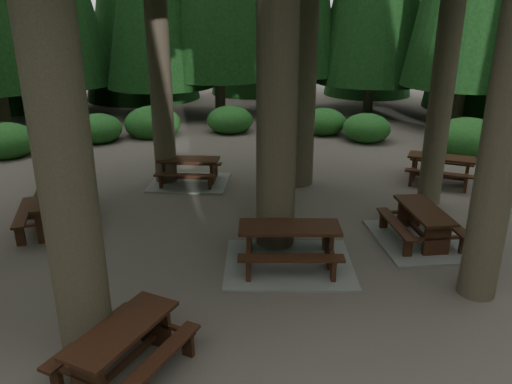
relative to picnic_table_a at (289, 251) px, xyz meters
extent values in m
plane|color=#4D443F|center=(-0.86, 0.83, -0.31)|extent=(80.00, 80.00, 0.00)
cube|color=gray|center=(0.00, 0.00, -0.29)|extent=(2.95, 2.59, 0.05)
cube|color=#321A0F|center=(0.00, 0.00, 0.53)|extent=(2.14, 1.16, 0.07)
cube|color=#321A0F|center=(0.13, 0.66, 0.19)|extent=(2.04, 0.66, 0.06)
cube|color=#321A0F|center=(-0.13, -0.66, 0.19)|extent=(2.04, 0.66, 0.06)
cube|color=#321A0F|center=(-0.80, 0.15, 0.09)|extent=(0.21, 0.62, 0.81)
cube|color=#321A0F|center=(-0.80, 0.15, 0.16)|extent=(0.40, 1.62, 0.07)
cube|color=#321A0F|center=(0.80, -0.15, 0.09)|extent=(0.21, 0.62, 0.81)
cube|color=#321A0F|center=(0.80, -0.15, 0.16)|extent=(0.40, 1.62, 0.07)
cube|color=#321A0F|center=(0.00, 0.00, -0.11)|extent=(1.67, 0.41, 0.09)
cube|color=#321A0F|center=(-5.06, 2.82, 0.49)|extent=(0.94, 2.00, 0.06)
cube|color=#321A0F|center=(-5.70, 2.76, 0.17)|extent=(0.46, 1.95, 0.05)
cube|color=#321A0F|center=(-4.41, 2.89, 0.17)|extent=(0.46, 1.95, 0.05)
cube|color=#321A0F|center=(-4.98, 2.05, 0.07)|extent=(0.60, 0.14, 0.77)
cube|color=#321A0F|center=(-4.98, 2.05, 0.14)|extent=(1.56, 0.24, 0.06)
cube|color=#321A0F|center=(-5.13, 3.59, 0.07)|extent=(0.60, 0.14, 0.77)
cube|color=#321A0F|center=(-5.13, 3.59, 0.14)|extent=(1.56, 0.24, 0.06)
cube|color=#321A0F|center=(-5.06, 2.82, -0.12)|extent=(0.25, 1.61, 0.09)
cube|color=gray|center=(-1.68, 5.54, -0.29)|extent=(2.69, 2.41, 0.05)
cube|color=#321A0F|center=(-1.68, 5.54, 0.43)|extent=(1.90, 1.13, 0.06)
cube|color=#321A0F|center=(-1.53, 6.12, 0.13)|extent=(1.79, 0.70, 0.05)
cube|color=#321A0F|center=(-1.84, 4.96, 0.13)|extent=(1.79, 0.70, 0.05)
cube|color=#321A0F|center=(-2.37, 5.72, 0.04)|extent=(0.22, 0.55, 0.71)
cube|color=#321A0F|center=(-2.37, 5.72, 0.10)|extent=(0.44, 1.41, 0.06)
cube|color=#321A0F|center=(-0.99, 5.36, 0.04)|extent=(0.22, 0.55, 0.71)
cube|color=#321A0F|center=(-0.99, 5.36, 0.10)|extent=(0.44, 1.41, 0.06)
cube|color=#321A0F|center=(-1.68, 5.54, -0.13)|extent=(1.46, 0.46, 0.08)
cube|color=#321A0F|center=(5.76, 4.24, 0.48)|extent=(1.98, 1.66, 0.06)
cube|color=#321A0F|center=(6.10, 4.76, 0.16)|extent=(1.72, 1.27, 0.05)
cube|color=#321A0F|center=(5.41, 3.71, 0.16)|extent=(1.72, 1.27, 0.05)
cube|color=#321A0F|center=(5.13, 4.66, 0.07)|extent=(0.39, 0.53, 0.76)
cube|color=#321A0F|center=(5.13, 4.66, 0.13)|extent=(0.91, 1.31, 0.06)
cube|color=#321A0F|center=(6.39, 3.82, 0.07)|extent=(0.39, 0.53, 0.76)
cube|color=#321A0F|center=(6.39, 3.82, 0.13)|extent=(0.91, 1.31, 0.06)
cube|color=#321A0F|center=(5.76, 4.24, -0.12)|extent=(1.36, 0.94, 0.08)
cube|color=#321A0F|center=(-3.09, -2.70, 0.43)|extent=(1.62, 1.84, 0.06)
cube|color=#321A0F|center=(-3.57, -2.35, 0.13)|extent=(1.26, 1.58, 0.05)
cube|color=#321A0F|center=(-2.61, -3.06, 0.13)|extent=(1.26, 1.58, 0.05)
cube|color=#321A0F|center=(-3.51, -3.28, 0.04)|extent=(0.48, 0.39, 0.71)
cube|color=#321A0F|center=(-3.51, -3.28, 0.10)|extent=(1.20, 0.92, 0.06)
cube|color=#321A0F|center=(-2.66, -2.13, 0.04)|extent=(0.48, 0.39, 0.71)
cube|color=#321A0F|center=(-2.66, -2.13, 0.10)|extent=(1.20, 0.92, 0.06)
cube|color=#321A0F|center=(-3.09, -2.70, -0.13)|extent=(0.95, 1.24, 0.08)
cube|color=gray|center=(3.20, 0.52, -0.29)|extent=(2.13, 2.50, 0.05)
cube|color=#321A0F|center=(3.20, 0.52, 0.46)|extent=(0.86, 1.89, 0.06)
cube|color=#321A0F|center=(2.59, 0.57, 0.15)|extent=(0.40, 1.86, 0.05)
cube|color=#321A0F|center=(3.82, 0.48, 0.15)|extent=(0.40, 1.86, 0.05)
cube|color=#321A0F|center=(3.14, -0.21, 0.06)|extent=(0.57, 0.13, 0.74)
cube|color=#321A0F|center=(3.14, -0.21, 0.12)|extent=(1.49, 0.20, 0.06)
cube|color=#321A0F|center=(3.26, 1.26, 0.06)|extent=(0.57, 0.13, 0.74)
cube|color=#321A0F|center=(3.26, 1.26, 0.12)|extent=(1.49, 0.20, 0.06)
cube|color=#321A0F|center=(3.20, 0.52, -0.13)|extent=(0.20, 1.54, 0.08)
ellipsoid|color=#205D21|center=(8.59, 7.28, 0.09)|extent=(2.42, 2.42, 1.49)
ellipsoid|color=#205D21|center=(5.58, 9.52, 0.09)|extent=(1.90, 1.90, 1.17)
ellipsoid|color=#205D21|center=(4.28, 10.99, 0.09)|extent=(1.84, 1.84, 1.13)
ellipsoid|color=#205D21|center=(0.44, 12.08, 0.09)|extent=(1.95, 1.95, 1.20)
ellipsoid|color=#205D21|center=(-2.79, 12.03, 0.09)|extent=(2.31, 2.31, 1.42)
ellipsoid|color=#205D21|center=(-4.95, 11.39, 0.09)|extent=(1.93, 1.93, 1.19)
ellipsoid|color=#205D21|center=(-7.97, 9.89, 0.09)|extent=(2.15, 2.15, 1.32)
camera|label=1|loc=(-2.33, -8.82, 4.61)|focal=35.00mm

